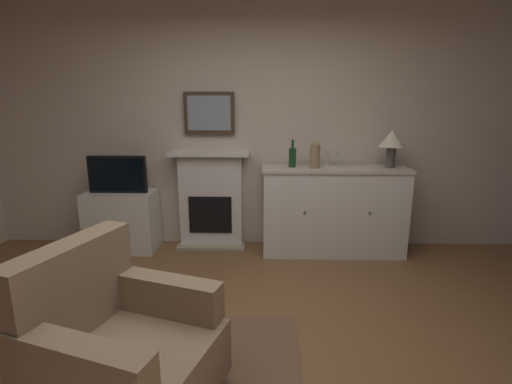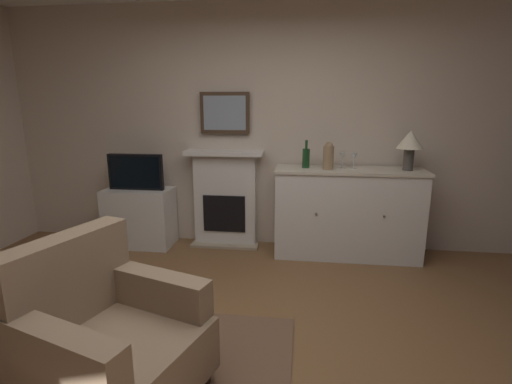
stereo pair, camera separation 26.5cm
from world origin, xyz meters
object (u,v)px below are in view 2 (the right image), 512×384
Objects in this scene: wine_glass_left at (343,157)px; armchair at (108,338)px; sideboard_cabinet at (347,213)px; wine_glass_center at (354,157)px; wine_bottle at (306,158)px; vase_decorative at (328,156)px; tv_cabinet at (140,217)px; tv_set at (136,172)px; fireplace_unit at (226,198)px; framed_picture at (225,113)px; table_lamp at (410,143)px.

wine_glass_left is 2.78m from armchair.
wine_glass_center is at bearing 25.61° from sideboard_cabinet.
wine_bottle is 0.29× the size of armchair.
wine_glass_left is 1.00× the size of wine_glass_center.
armchair is (-1.26, -2.20, -0.71)m from vase_decorative.
armchair is (0.84, -2.27, 0.05)m from tv_cabinet.
wine_bottle is at bearing 0.81° from tv_set.
tv_cabinet is at bearing -170.55° from fireplace_unit.
wine_glass_left reaches higher than tv_set.
framed_picture is 3.33× the size of wine_glass_center.
table_lamp is at bearing -1.03° from wine_bottle.
fireplace_unit is 0.96m from framed_picture.
framed_picture is 1.19m from tv_set.
tv_cabinet is (-2.25, -0.02, -0.74)m from wine_glass_left.
sideboard_cabinet is at bearing -2.33° from wine_bottle.
framed_picture is at bearing 90.00° from fireplace_unit.
tv_cabinet is (-0.97, -0.21, -1.17)m from framed_picture.
framed_picture is at bearing 171.78° from wine_glass_left.
sideboard_cabinet is 2.33m from tv_cabinet.
fireplace_unit is 1.49m from wine_glass_center.
wine_bottle is 2.01m from tv_cabinet.
table_lamp reaches higher than wine_glass_left.
armchair is at bearing -93.12° from framed_picture.
vase_decorative reaches higher than wine_glass_left.
fireplace_unit reaches higher than sideboard_cabinet.
wine_bottle is 0.38m from wine_glass_left.
wine_glass_center is (0.03, 0.02, 0.60)m from sideboard_cabinet.
wine_bottle is 1.03× the size of vase_decorative.
wine_bottle is at bearing 163.15° from vase_decorative.
wine_glass_left is 0.11m from wine_glass_center.
armchair is (-1.52, -2.27, -0.69)m from wine_glass_center.
framed_picture reaches higher than fireplace_unit.
framed_picture reaches higher than wine_glass_left.
table_lamp is (1.92, -0.22, -0.28)m from framed_picture.
sideboard_cabinet is 3.83× the size of table_lamp.
vase_decorative is (1.13, -0.27, -0.42)m from framed_picture.
sideboard_cabinet is 0.66m from vase_decorative.
tv_set reaches higher than tv_cabinet.
wine_glass_center is 2.47m from tv_cabinet.
tv_cabinet is at bearing -179.90° from wine_bottle.
table_lamp is at bearing -6.60° from framed_picture.
wine_glass_center is at bearing 178.22° from table_lamp.
tv_cabinet is (-0.97, -0.16, -0.22)m from fireplace_unit.
fireplace_unit is 2.05m from table_lamp.
wine_glass_center is 0.27m from vase_decorative.
vase_decorative is at bearing -149.66° from wine_glass_left.
tv_set is at bearing -179.40° from wine_glass_center.
vase_decorative is 2.23m from tv_cabinet.
framed_picture is 1.54m from tv_cabinet.
framed_picture reaches higher than wine_bottle.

